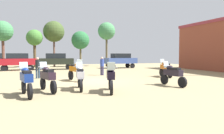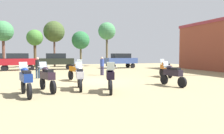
{
  "view_description": "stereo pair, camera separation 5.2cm",
  "coord_description": "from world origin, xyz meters",
  "px_view_note": "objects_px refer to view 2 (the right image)",
  "views": [
    {
      "loc": [
        -3.06,
        -14.72,
        1.86
      ],
      "look_at": [
        2.81,
        2.83,
        0.79
      ],
      "focal_mm": 34.21,
      "sensor_mm": 36.0,
      "label": 1
    },
    {
      "loc": [
        -3.01,
        -14.73,
        1.86
      ],
      "look_at": [
        2.81,
        2.83,
        0.79
      ],
      "focal_mm": 34.21,
      "sensor_mm": 36.0,
      "label": 2
    }
  ],
  "objects_px": {
    "car_2": "(121,60)",
    "tree_2": "(3,32)",
    "car_3": "(56,60)",
    "tree_1": "(81,40)",
    "tree_9": "(35,38)",
    "motorcycle_4": "(47,77)",
    "tree_3": "(54,32)",
    "motorcycle_3": "(26,80)",
    "motorcycle_8": "(75,70)",
    "motorcycle_1": "(80,76)",
    "person_1": "(38,66)",
    "motorcycle_7": "(172,74)",
    "person_2": "(102,65)",
    "motorcycle_6": "(110,77)",
    "motorcycle_5": "(165,68)",
    "tree_7": "(107,32)",
    "car_5": "(18,60)"
  },
  "relations": [
    {
      "from": "motorcycle_1",
      "to": "tree_2",
      "type": "xyz_separation_m",
      "value": [
        -6.99,
        22.47,
        4.38
      ]
    },
    {
      "from": "car_3",
      "to": "tree_7",
      "type": "relative_size",
      "value": 0.64
    },
    {
      "from": "person_1",
      "to": "tree_9",
      "type": "height_order",
      "value": "tree_9"
    },
    {
      "from": "tree_7",
      "to": "person_2",
      "type": "bearing_deg",
      "value": -108.58
    },
    {
      "from": "tree_1",
      "to": "tree_7",
      "type": "relative_size",
      "value": 0.77
    },
    {
      "from": "tree_7",
      "to": "motorcycle_7",
      "type": "bearing_deg",
      "value": -97.02
    },
    {
      "from": "motorcycle_8",
      "to": "tree_2",
      "type": "distance_m",
      "value": 20.53
    },
    {
      "from": "person_1",
      "to": "tree_1",
      "type": "xyz_separation_m",
      "value": [
        6.04,
        15.11,
        3.07
      ]
    },
    {
      "from": "motorcycle_5",
      "to": "car_2",
      "type": "distance_m",
      "value": 12.2
    },
    {
      "from": "motorcycle_8",
      "to": "person_2",
      "type": "height_order",
      "value": "person_2"
    },
    {
      "from": "tree_9",
      "to": "tree_7",
      "type": "bearing_deg",
      "value": -0.42
    },
    {
      "from": "motorcycle_6",
      "to": "tree_3",
      "type": "height_order",
      "value": "tree_3"
    },
    {
      "from": "tree_2",
      "to": "tree_7",
      "type": "bearing_deg",
      "value": -2.46
    },
    {
      "from": "car_3",
      "to": "tree_1",
      "type": "xyz_separation_m",
      "value": [
        3.98,
        5.04,
        2.85
      ]
    },
    {
      "from": "motorcycle_3",
      "to": "person_2",
      "type": "bearing_deg",
      "value": 42.04
    },
    {
      "from": "motorcycle_6",
      "to": "tree_3",
      "type": "bearing_deg",
      "value": -71.64
    },
    {
      "from": "car_2",
      "to": "person_1",
      "type": "height_order",
      "value": "car_2"
    },
    {
      "from": "car_3",
      "to": "tree_1",
      "type": "height_order",
      "value": "tree_1"
    },
    {
      "from": "motorcycle_5",
      "to": "person_2",
      "type": "xyz_separation_m",
      "value": [
        -4.56,
        3.1,
        0.23
      ]
    },
    {
      "from": "tree_1",
      "to": "tree_9",
      "type": "distance_m",
      "value": 6.64
    },
    {
      "from": "tree_1",
      "to": "tree_2",
      "type": "relative_size",
      "value": 0.82
    },
    {
      "from": "car_3",
      "to": "person_1",
      "type": "bearing_deg",
      "value": 174.27
    },
    {
      "from": "motorcycle_8",
      "to": "car_5",
      "type": "xyz_separation_m",
      "value": [
        -4.93,
        12.44,
        0.43
      ]
    },
    {
      "from": "motorcycle_3",
      "to": "car_5",
      "type": "xyz_separation_m",
      "value": [
        -2.0,
        17.27,
        0.43
      ]
    },
    {
      "from": "motorcycle_5",
      "to": "person_2",
      "type": "relative_size",
      "value": 1.37
    },
    {
      "from": "motorcycle_3",
      "to": "tree_7",
      "type": "height_order",
      "value": "tree_7"
    },
    {
      "from": "tree_9",
      "to": "person_2",
      "type": "bearing_deg",
      "value": -67.76
    },
    {
      "from": "motorcycle_1",
      "to": "tree_1",
      "type": "relative_size",
      "value": 0.41
    },
    {
      "from": "motorcycle_4",
      "to": "tree_1",
      "type": "distance_m",
      "value": 22.44
    },
    {
      "from": "motorcycle_4",
      "to": "tree_3",
      "type": "distance_m",
      "value": 23.25
    },
    {
      "from": "motorcycle_3",
      "to": "motorcycle_8",
      "type": "bearing_deg",
      "value": 46.11
    },
    {
      "from": "motorcycle_1",
      "to": "motorcycle_7",
      "type": "bearing_deg",
      "value": 1.83
    },
    {
      "from": "tree_1",
      "to": "person_1",
      "type": "bearing_deg",
      "value": -111.79
    },
    {
      "from": "motorcycle_1",
      "to": "motorcycle_5",
      "type": "xyz_separation_m",
      "value": [
        7.81,
        4.08,
        0.01
      ]
    },
    {
      "from": "motorcycle_5",
      "to": "person_1",
      "type": "xyz_separation_m",
      "value": [
        -10.0,
        2.21,
        0.22
      ]
    },
    {
      "from": "motorcycle_4",
      "to": "motorcycle_3",
      "type": "bearing_deg",
      "value": -150.76
    },
    {
      "from": "motorcycle_3",
      "to": "tree_9",
      "type": "height_order",
      "value": "tree_9"
    },
    {
      "from": "motorcycle_1",
      "to": "motorcycle_8",
      "type": "relative_size",
      "value": 1.03
    },
    {
      "from": "tree_7",
      "to": "car_5",
      "type": "bearing_deg",
      "value": -156.33
    },
    {
      "from": "motorcycle_1",
      "to": "tree_3",
      "type": "relative_size",
      "value": 0.32
    },
    {
      "from": "motorcycle_1",
      "to": "car_2",
      "type": "xyz_separation_m",
      "value": [
        8.49,
        16.26,
        0.45
      ]
    },
    {
      "from": "motorcycle_4",
      "to": "tree_9",
      "type": "bearing_deg",
      "value": 76.79
    },
    {
      "from": "tree_2",
      "to": "tree_7",
      "type": "relative_size",
      "value": 0.94
    },
    {
      "from": "car_3",
      "to": "motorcycle_1",
      "type": "bearing_deg",
      "value": -173.7
    },
    {
      "from": "car_5",
      "to": "tree_1",
      "type": "xyz_separation_m",
      "value": [
        8.42,
        5.17,
        2.85
      ]
    },
    {
      "from": "motorcycle_3",
      "to": "car_3",
      "type": "height_order",
      "value": "car_3"
    },
    {
      "from": "car_2",
      "to": "tree_1",
      "type": "relative_size",
      "value": 0.82
    },
    {
      "from": "person_2",
      "to": "car_2",
      "type": "bearing_deg",
      "value": 96.58
    },
    {
      "from": "motorcycle_8",
      "to": "car_2",
      "type": "relative_size",
      "value": 0.48
    },
    {
      "from": "car_2",
      "to": "tree_2",
      "type": "xyz_separation_m",
      "value": [
        -15.47,
        6.21,
        3.93
      ]
    }
  ]
}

